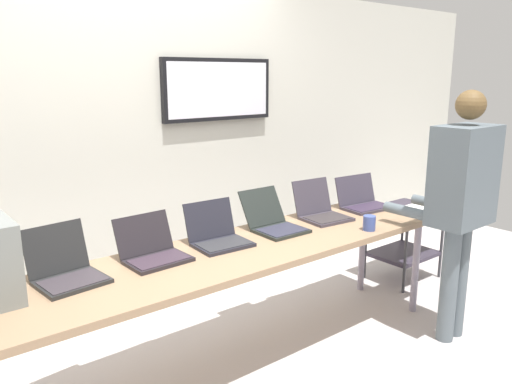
% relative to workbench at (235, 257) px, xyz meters
% --- Properties ---
extents(ground, '(8.00, 8.00, 0.04)m').
position_rel_workbench_xyz_m(ground, '(0.00, 0.00, -0.71)').
color(ground, '#B7AEAD').
extents(back_wall, '(8.00, 0.11, 2.40)m').
position_rel_workbench_xyz_m(back_wall, '(0.02, 1.13, 0.52)').
color(back_wall, beige).
rests_on(back_wall, ground).
extents(workbench, '(3.12, 0.70, 0.74)m').
position_rel_workbench_xyz_m(workbench, '(0.00, 0.00, 0.00)').
color(workbench, '#947456').
rests_on(workbench, ground).
extents(laptop_station_0, '(0.34, 0.35, 0.26)m').
position_rel_workbench_xyz_m(laptop_station_0, '(-0.91, 0.15, 0.11)').
color(laptop_station_0, '#242425').
rests_on(laptop_station_0, workbench).
extents(laptop_station_1, '(0.34, 0.32, 0.23)m').
position_rel_workbench_xyz_m(laptop_station_1, '(-0.45, 0.14, 0.10)').
color(laptop_station_1, black).
rests_on(laptop_station_1, workbench).
extents(laptop_station_2, '(0.34, 0.32, 0.24)m').
position_rel_workbench_xyz_m(laptop_station_2, '(-0.02, 0.14, 0.10)').
color(laptop_station_2, '#23232C').
rests_on(laptop_station_2, workbench).
extents(laptop_station_3, '(0.31, 0.40, 0.24)m').
position_rel_workbench_xyz_m(laptop_station_3, '(0.42, 0.14, 0.10)').
color(laptop_station_3, '#222725').
rests_on(laptop_station_3, workbench).
extents(laptop_station_4, '(0.34, 0.36, 0.26)m').
position_rel_workbench_xyz_m(laptop_station_4, '(0.85, 0.14, 0.11)').
color(laptop_station_4, '#3B3540').
rests_on(laptop_station_4, workbench).
extents(laptop_station_5, '(0.39, 0.32, 0.23)m').
position_rel_workbench_xyz_m(laptop_station_5, '(1.31, 0.15, 0.10)').
color(laptop_station_5, '#393341').
rests_on(laptop_station_5, workbench).
extents(person, '(0.44, 0.59, 1.64)m').
position_rel_workbench_xyz_m(person, '(1.33, -0.62, 0.30)').
color(person, '#556067').
rests_on(person, ground).
extents(coffee_mug, '(0.08, 0.08, 0.10)m').
position_rel_workbench_xyz_m(coffee_mug, '(0.90, -0.25, 0.10)').
color(coffee_mug, '#3A4D93').
rests_on(coffee_mug, workbench).
extents(paper_sheet, '(0.22, 0.30, 0.00)m').
position_rel_workbench_xyz_m(paper_sheet, '(1.60, -0.17, 0.05)').
color(paper_sheet, white).
rests_on(paper_sheet, workbench).
extents(storage_cart, '(0.56, 0.44, 0.63)m').
position_rel_workbench_xyz_m(storage_cart, '(1.94, 0.19, -0.28)').
color(storage_cart, '#2E2836').
rests_on(storage_cart, ground).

